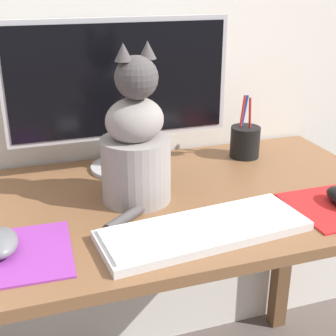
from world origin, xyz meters
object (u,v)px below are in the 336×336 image
Objects in this scene: computer_mouse_left at (0,243)px; pen_cup at (245,141)px; monitor at (120,89)px; keyboard at (204,229)px; cat at (136,145)px.

computer_mouse_left is 0.59× the size of pen_cup.
monitor reaches higher than computer_mouse_left.
computer_mouse_left is at bearing -154.46° from pen_cup.
pen_cup is at bearing 25.54° from computer_mouse_left.
keyboard is (0.08, -0.39, -0.21)m from monitor.
keyboard is at bearing -78.78° from monitor.
cat is at bearing -154.28° from pen_cup.
computer_mouse_left is (-0.39, 0.05, 0.01)m from keyboard.
computer_mouse_left reaches higher than keyboard.
cat reaches higher than computer_mouse_left.
keyboard is at bearing -83.95° from cat.
monitor is 0.49m from computer_mouse_left.
keyboard is 0.39m from computer_mouse_left.
pen_cup is (0.28, 0.37, 0.03)m from keyboard.
keyboard is at bearing -126.65° from pen_cup.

